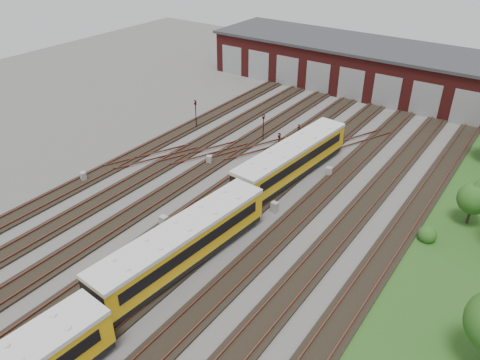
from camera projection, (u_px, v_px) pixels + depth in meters
The scene contains 16 objects.
ground at pixel (206, 223), 39.81m from camera, with size 120.00×120.00×0.00m, color #4B4946.
track_network at pixel (209, 218), 40.25m from camera, with size 30.40×70.00×0.33m.
maintenance_shed at pixel (382, 69), 66.28m from camera, with size 51.00×12.50×6.35m.
grass_verge at pixel (470, 243), 37.40m from camera, with size 8.00×55.00×0.05m, color #214818.
metro_train at pixel (183, 244), 34.25m from camera, with size 4.02×47.67×3.20m.
signal_mast_0 at pixel (196, 110), 55.48m from camera, with size 0.32×0.31×3.55m.
signal_mast_1 at pixel (279, 144), 48.14m from camera, with size 0.25×0.23×3.32m.
signal_mast_2 at pixel (263, 124), 52.67m from camera, with size 0.30×0.29×3.19m.
signal_mast_3 at pixel (299, 132), 52.03m from camera, with size 0.25×0.23×2.41m.
relay_cabinet_0 at pixel (83, 177), 45.63m from camera, with size 0.56×0.47×0.94m, color #9C9EA1.
relay_cabinet_1 at pixel (209, 160), 48.68m from camera, with size 0.54×0.45×0.90m, color #9C9EA1.
relay_cabinet_2 at pixel (164, 222), 39.03m from camera, with size 0.65×0.54×1.09m, color #9C9EA1.
relay_cabinet_3 at pixel (329, 172), 46.44m from camera, with size 0.58×0.48×0.96m, color #9C9EA1.
relay_cabinet_4 at pixel (275, 207), 41.01m from camera, with size 0.59×0.49×0.99m, color #9C9EA1.
tree_3 at pixel (475, 195), 38.30m from camera, with size 2.67×2.67×4.43m.
bush_0 at pixel (428, 233), 37.42m from camera, with size 1.50×1.50×1.50m, color #1D4A15.
Camera 1 is at (21.02, -24.79, 23.45)m, focal length 35.00 mm.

